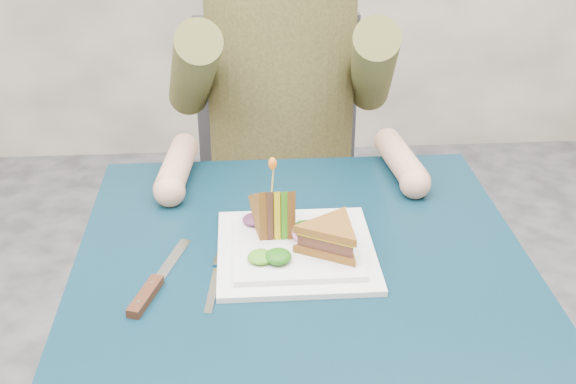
{
  "coord_description": "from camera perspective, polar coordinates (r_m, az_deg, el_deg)",
  "views": [
    {
      "loc": [
        -0.09,
        -1.0,
        1.39
      ],
      "look_at": [
        -0.02,
        0.06,
        0.82
      ],
      "focal_mm": 45.0,
      "sensor_mm": 36.0,
      "label": 1
    }
  ],
  "objects": [
    {
      "name": "knife",
      "position": [
        1.13,
        -10.78,
        -7.54
      ],
      "size": [
        0.08,
        0.22,
        0.02
      ],
      "color": "silver",
      "rests_on": "table"
    },
    {
      "name": "chair",
      "position": [
        1.89,
        -0.68,
        1.46
      ],
      "size": [
        0.42,
        0.4,
        0.93
      ],
      "color": "#47474C",
      "rests_on": "ground"
    },
    {
      "name": "toothpick_frill",
      "position": [
        1.17,
        -1.23,
        2.26
      ],
      "size": [
        0.01,
        0.01,
        0.02
      ],
      "primitive_type": "ellipsoid",
      "color": "orange",
      "rests_on": "sandwich_upright"
    },
    {
      "name": "table",
      "position": [
        1.25,
        1.1,
        -8.15
      ],
      "size": [
        0.75,
        0.75,
        0.73
      ],
      "color": "black",
      "rests_on": "ground"
    },
    {
      "name": "diner",
      "position": [
        1.64,
        -0.52,
        11.4
      ],
      "size": [
        0.54,
        0.59,
        0.74
      ],
      "color": "#4C4622",
      "rests_on": "chair"
    },
    {
      "name": "toothpick",
      "position": [
        1.19,
        -1.22,
        1.04
      ],
      "size": [
        0.01,
        0.01,
        0.06
      ],
      "primitive_type": "cylinder",
      "rotation": [
        0.14,
        0.07,
        0.0
      ],
      "color": "tan",
      "rests_on": "sandwich_upright"
    },
    {
      "name": "onion_ring",
      "position": [
        1.19,
        1.34,
        -3.31
      ],
      "size": [
        0.04,
        0.04,
        0.02
      ],
      "primitive_type": "torus",
      "rotation": [
        0.44,
        0.0,
        0.0
      ],
      "color": "#9E4C7A",
      "rests_on": "plate"
    },
    {
      "name": "lettuce_spill",
      "position": [
        1.2,
        0.84,
        -3.4
      ],
      "size": [
        0.15,
        0.13,
        0.02
      ],
      "primitive_type": null,
      "color": "#337A14",
      "rests_on": "plate"
    },
    {
      "name": "plate",
      "position": [
        1.2,
        0.64,
        -4.52
      ],
      "size": [
        0.26,
        0.26,
        0.02
      ],
      "color": "white",
      "rests_on": "table"
    },
    {
      "name": "sandwich_flat",
      "position": [
        1.17,
        3.44,
        -3.58
      ],
      "size": [
        0.17,
        0.17,
        0.05
      ],
      "color": "brown",
      "rests_on": "plate"
    },
    {
      "name": "fork",
      "position": [
        1.15,
        -5.74,
        -6.91
      ],
      "size": [
        0.04,
        0.18,
        0.01
      ],
      "color": "silver",
      "rests_on": "table"
    },
    {
      "name": "sandwich_upright",
      "position": [
        1.22,
        -1.19,
        -1.64
      ],
      "size": [
        0.08,
        0.13,
        0.13
      ],
      "color": "brown",
      "rests_on": "plate"
    }
  ]
}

